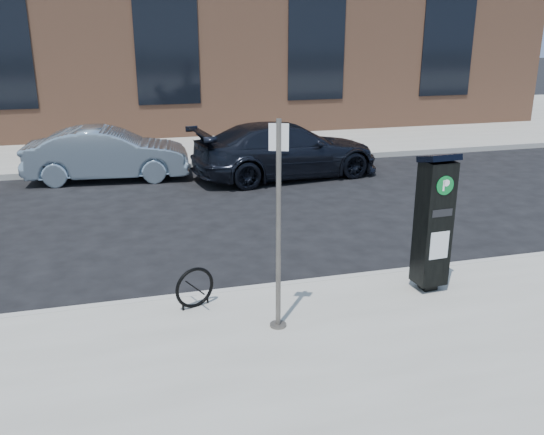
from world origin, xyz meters
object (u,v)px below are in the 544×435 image
object	(u,v)px
parking_kiosk	(433,221)
sign_pole	(278,229)
car_silver	(108,154)
car_dark	(286,150)
bike_rack	(195,288)

from	to	relation	value
parking_kiosk	sign_pole	xyz separation A→B (m)	(-2.29, -0.48, 0.26)
car_silver	car_dark	size ratio (longest dim) A/B	0.83
parking_kiosk	car_silver	world-z (taller)	parking_kiosk
bike_rack	car_silver	world-z (taller)	car_silver
parking_kiosk	car_silver	size ratio (longest dim) A/B	0.49
parking_kiosk	car_dark	xyz separation A→B (m)	(0.11, 7.19, -0.45)
sign_pole	car_silver	bearing A→B (deg)	123.87
car_dark	car_silver	bearing A→B (deg)	71.05
car_dark	parking_kiosk	bearing A→B (deg)	172.09
parking_kiosk	sign_pole	bearing A→B (deg)	-171.56
sign_pole	bike_rack	world-z (taller)	sign_pole
sign_pole	car_dark	size ratio (longest dim) A/B	0.53
car_dark	sign_pole	bearing A→B (deg)	155.59
car_silver	parking_kiosk	bearing A→B (deg)	-146.99
parking_kiosk	sign_pole	size ratio (longest dim) A/B	0.77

